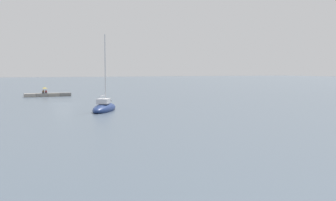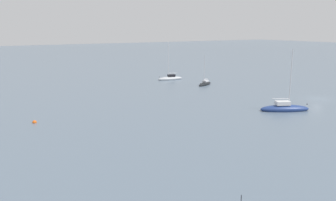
# 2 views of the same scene
# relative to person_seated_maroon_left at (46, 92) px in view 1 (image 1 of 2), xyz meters

# --- Properties ---
(ground_plane) EXTENTS (500.00, 500.00, 0.00)m
(ground_plane) POSITION_rel_person_seated_maroon_left_xyz_m (-0.31, 19.63, -0.94)
(ground_plane) COLOR slate
(seawall_pier) EXTENTS (9.24, 1.98, 0.69)m
(seawall_pier) POSITION_rel_person_seated_maroon_left_xyz_m (-0.31, -0.08, -0.60)
(seawall_pier) COLOR slate
(seawall_pier) RESTS_ON ground_plane
(person_seated_maroon_left) EXTENTS (0.49, 0.66, 0.73)m
(person_seated_maroon_left) POSITION_rel_person_seated_maroon_left_xyz_m (0.00, 0.00, 0.00)
(person_seated_maroon_left) COLOR #1E2333
(person_seated_maroon_left) RESTS_ON seawall_pier
(person_seated_brown_right) EXTENTS (0.49, 0.66, 0.73)m
(person_seated_brown_right) POSITION_rel_person_seated_maroon_left_xyz_m (0.56, -0.07, 0.00)
(person_seated_brown_right) COLOR #1E2333
(person_seated_brown_right) RESTS_ON seawall_pier
(umbrella_open_yellow) EXTENTS (1.12, 1.12, 1.25)m
(umbrella_open_yellow) POSITION_rel_person_seated_maroon_left_xyz_m (0.26, 0.01, 0.84)
(umbrella_open_yellow) COLOR black
(umbrella_open_yellow) RESTS_ON seawall_pier
(sailboat_navy_far) EXTENTS (6.00, 8.39, 10.61)m
(sailboat_navy_far) POSITION_rel_person_seated_maroon_left_xyz_m (-3.53, 33.36, -0.54)
(sailboat_navy_far) COLOR navy
(sailboat_navy_far) RESTS_ON ground_plane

